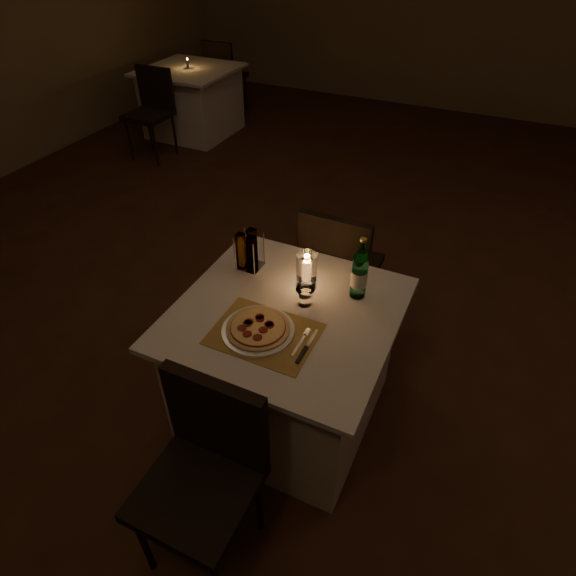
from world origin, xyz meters
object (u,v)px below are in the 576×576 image
at_px(chair_near, 206,461).
at_px(tumbler, 305,297).
at_px(plate, 258,330).
at_px(pizza, 258,328).
at_px(water_bottle, 360,274).
at_px(main_table, 286,365).
at_px(hurricane_candle, 307,268).
at_px(neighbor_table_left, 192,101).
at_px(chair_far, 338,262).

distance_m(chair_near, tumbler, 0.83).
bearing_deg(tumbler, plate, -112.28).
xyz_separation_m(pizza, water_bottle, (0.31, 0.43, 0.10)).
distance_m(main_table, tumbler, 0.42).
xyz_separation_m(chair_near, hurricane_candle, (0.01, 0.92, 0.30)).
bearing_deg(plate, neighbor_table_left, 128.25).
bearing_deg(chair_near, tumbler, 85.89).
bearing_deg(neighbor_table_left, pizza, -51.76).
bearing_deg(hurricane_candle, chair_far, 91.46).
bearing_deg(tumbler, neighbor_table_left, 131.56).
bearing_deg(pizza, chair_near, -84.63).
height_order(plate, water_bottle, water_bottle).
height_order(chair_near, plate, chair_near).
relative_size(pizza, tumbler, 3.23).
height_order(plate, pizza, pizza).
bearing_deg(neighbor_table_left, tumbler, -48.44).
bearing_deg(water_bottle, tumbler, -140.85).
relative_size(chair_far, water_bottle, 2.81).
height_order(tumbler, hurricane_candle, hurricane_candle).
bearing_deg(hurricane_candle, water_bottle, 10.43).
bearing_deg(plate, pizza, -153.95).
height_order(hurricane_candle, neighbor_table_left, hurricane_candle).
xyz_separation_m(plate, water_bottle, (0.31, 0.43, 0.12)).
relative_size(chair_far, neighbor_table_left, 0.90).
bearing_deg(chair_far, tumbler, -84.83).
bearing_deg(main_table, plate, -105.52).
bearing_deg(hurricane_candle, pizza, -99.42).
bearing_deg(chair_near, water_bottle, 74.88).
bearing_deg(pizza, plate, 26.05).
bearing_deg(water_bottle, chair_far, 119.02).
height_order(chair_near, water_bottle, water_bottle).
bearing_deg(tumbler, water_bottle, 39.15).
distance_m(main_table, pizza, 0.44).
xyz_separation_m(chair_near, pizza, (-0.05, 0.53, 0.22)).
bearing_deg(chair_near, hurricane_candle, 89.18).
bearing_deg(tumbler, pizza, -112.31).
xyz_separation_m(chair_far, tumbler, (0.06, -0.63, 0.23)).
bearing_deg(main_table, tumbler, 55.00).
bearing_deg(neighbor_table_left, water_bottle, -44.94).
distance_m(chair_near, pizza, 0.58).
height_order(plate, neighbor_table_left, plate).
height_order(pizza, hurricane_candle, hurricane_candle).
height_order(main_table, chair_near, chair_near).
relative_size(chair_near, neighbor_table_left, 0.90).
bearing_deg(main_table, neighbor_table_left, 130.26).
relative_size(tumbler, hurricane_candle, 0.45).
height_order(water_bottle, neighbor_table_left, water_bottle).
distance_m(chair_far, pizza, 0.92).
relative_size(chair_far, hurricane_candle, 4.69).
xyz_separation_m(hurricane_candle, neighbor_table_left, (-2.78, 3.07, -0.48)).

